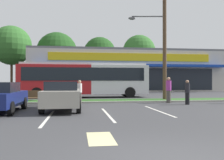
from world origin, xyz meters
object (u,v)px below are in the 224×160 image
at_px(car_1, 123,87).
at_px(pedestrian_near_bench, 169,90).
at_px(bus_stop_bench, 29,97).
at_px(utility_pole, 163,38).
at_px(pedestrian_by_pole, 80,92).
at_px(car_2, 62,95).
at_px(pedestrian_far, 187,92).
at_px(car_4, 0,97).
at_px(city_bus, 84,79).

height_order(car_1, pedestrian_near_bench, pedestrian_near_bench).
distance_m(bus_stop_bench, car_1, 15.69).
distance_m(utility_pole, pedestrian_near_bench, 4.56).
bearing_deg(pedestrian_by_pole, bus_stop_bench, -32.31).
relative_size(utility_pole, car_2, 2.06).
height_order(pedestrian_by_pole, pedestrian_far, pedestrian_far).
height_order(utility_pole, car_4, utility_pole).
bearing_deg(pedestrian_near_bench, car_4, 87.38).
distance_m(bus_stop_bench, car_4, 3.62).
bearing_deg(utility_pole, pedestrian_far, -81.54).
height_order(city_bus, pedestrian_near_bench, city_bus).
xyz_separation_m(pedestrian_near_bench, pedestrian_by_pole, (-6.25, 0.01, -0.11)).
xyz_separation_m(car_1, pedestrian_by_pole, (-5.32, -12.81, 0.01)).
bearing_deg(car_1, pedestrian_far, 96.95).
height_order(car_4, pedestrian_near_bench, pedestrian_near_bench).
distance_m(car_1, pedestrian_far, 14.22).
distance_m(city_bus, pedestrian_by_pole, 6.95).
height_order(car_4, pedestrian_by_pole, pedestrian_by_pole).
relative_size(pedestrian_by_pole, pedestrian_far, 1.00).
xyz_separation_m(city_bus, car_2, (-1.44, -10.36, -0.98)).
relative_size(bus_stop_bench, pedestrian_far, 0.99).
bearing_deg(city_bus, car_1, 51.11).
bearing_deg(bus_stop_bench, car_2, 125.92).
height_order(bus_stop_bench, car_1, car_1).
bearing_deg(pedestrian_near_bench, car_1, -19.41).
relative_size(utility_pole, city_bus, 0.77).
bearing_deg(car_1, bus_stop_bench, 57.02).
xyz_separation_m(utility_pole, car_4, (-10.45, -5.94, -4.21)).
relative_size(city_bus, pedestrian_by_pole, 7.46).
height_order(utility_pole, car_1, utility_pole).
relative_size(car_4, pedestrian_by_pole, 2.76).
bearing_deg(utility_pole, car_2, -143.49).
distance_m(car_2, pedestrian_near_bench, 7.99).
bearing_deg(car_1, car_4, 61.07).
bearing_deg(car_4, car_2, -82.32).
bearing_deg(pedestrian_by_pole, pedestrian_far, 130.90).
bearing_deg(car_2, car_4, 97.68).
bearing_deg(bus_stop_bench, pedestrian_far, 174.64).
xyz_separation_m(city_bus, pedestrian_near_bench, (5.75, -6.88, -0.85)).
height_order(car_2, car_4, car_2).
bearing_deg(city_bus, pedestrian_far, -51.20).
xyz_separation_m(city_bus, bus_stop_bench, (-3.72, -7.22, -1.26)).
bearing_deg(pedestrian_far, city_bus, 108.10).
bearing_deg(bus_stop_bench, utility_pole, -166.22).
distance_m(car_2, car_4, 3.00).
xyz_separation_m(car_4, pedestrian_far, (10.95, 2.58, 0.05)).
xyz_separation_m(bus_stop_bench, pedestrian_near_bench, (9.47, 0.34, 0.41)).
relative_size(car_4, pedestrian_near_bench, 2.44).
bearing_deg(car_2, utility_pole, -53.49).
height_order(city_bus, pedestrian_far, city_bus).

